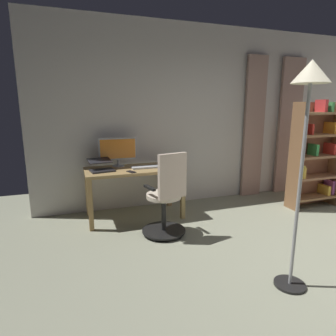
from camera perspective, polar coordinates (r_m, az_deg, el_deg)
The scene contains 13 objects.
back_room_partition at distance 5.08m, azimuth 10.82°, elevation 10.16°, with size 6.26×0.10×2.88m, color silver.
curtain_left_panel at distance 5.79m, azimuth 23.03°, elevation 7.53°, with size 0.47×0.06×2.45m, color tan.
curtain_right_panel at distance 5.31m, azimuth 16.78°, elevation 7.63°, with size 0.39×0.06×2.45m, color tan.
desk at distance 4.14m, azimuth -6.82°, elevation -1.40°, with size 1.37×0.66×0.74m.
office_chair at distance 3.54m, azimuth -0.28°, elevation -6.16°, with size 0.56×0.56×1.07m.
computer_monitor at distance 4.25m, azimuth -10.00°, elevation 3.57°, with size 0.56×0.18×0.42m.
computer_keyboard at distance 4.12m, azimuth -4.63°, elevation 0.18°, with size 0.38×0.14×0.02m, color #B7BCC1.
laptop at distance 4.03m, azimuth -13.22°, elevation 0.23°, with size 0.37×0.39×0.16m.
computer_mouse at distance 4.28m, azimuth 0.25°, elevation 0.77°, with size 0.06×0.10×0.04m, color black.
cell_phone_face_up at distance 4.04m, azimuth 1.04°, elevation -0.12°, with size 0.07×0.14×0.01m, color black.
cell_phone_by_monitor at distance 3.88m, azimuth -7.36°, elevation -0.76°, with size 0.07×0.14×0.01m, color black.
bookshelf at distance 5.11m, azimuth 27.25°, elevation 2.35°, with size 0.84×0.30×1.70m.
floor_lamp at distance 2.57m, azimuth 26.21°, elevation 11.14°, with size 0.30×0.30×1.96m.
Camera 1 is at (2.51, 1.60, 1.61)m, focal length 30.46 mm.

